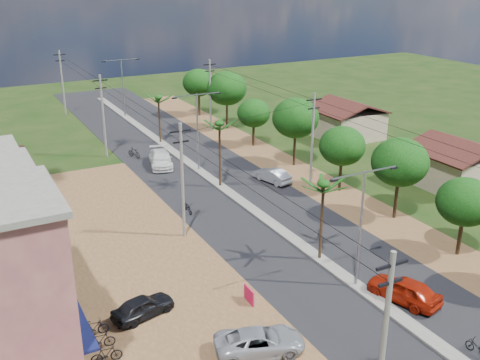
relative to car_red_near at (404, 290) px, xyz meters
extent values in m
plane|color=black|center=(-1.50, 2.75, -0.78)|extent=(160.00, 160.00, 0.00)
cube|color=black|center=(-1.50, 17.75, -0.76)|extent=(12.00, 110.00, 0.04)
cube|color=#605E56|center=(-1.50, 20.75, -0.69)|extent=(1.00, 90.00, 0.18)
cube|color=brown|center=(-16.50, 10.75, -0.77)|extent=(18.00, 46.00, 0.04)
cube|color=brown|center=(7.00, 17.75, -0.77)|extent=(5.00, 90.00, 0.03)
cube|color=#0E123B|center=(-19.10, 2.75, 2.32)|extent=(0.80, 5.40, 0.15)
cube|color=black|center=(-19.45, 2.75, 0.52)|extent=(0.10, 3.00, 2.40)
cube|color=navy|center=(-19.42, 2.75, 5.72)|extent=(0.12, 4.20, 1.20)
cube|color=#0E123B|center=(-19.10, 9.75, 2.32)|extent=(0.80, 5.40, 0.15)
cube|color=black|center=(-19.45, 9.75, 0.52)|extent=(0.10, 3.00, 2.40)
cube|color=navy|center=(-19.42, 9.75, 5.07)|extent=(0.12, 4.20, 1.20)
cube|color=#0E123B|center=(-19.10, 16.75, 2.32)|extent=(0.80, 5.40, 0.15)
cube|color=black|center=(-19.45, 16.75, 0.52)|extent=(0.10, 3.00, 2.40)
cube|color=navy|center=(-19.42, 16.75, 4.42)|extent=(0.12, 4.20, 1.20)
cube|color=#9E886B|center=(18.50, 12.75, 0.87)|extent=(7.00, 7.00, 3.30)
cube|color=#9E886B|center=(19.50, 30.75, 0.87)|extent=(7.00, 7.00, 3.30)
cylinder|color=black|center=(7.80, 2.75, 1.14)|extent=(0.28, 0.28, 3.85)
ellipsoid|color=black|center=(7.80, 2.75, 3.34)|extent=(4.00, 4.00, 3.40)
cylinder|color=black|center=(8.20, 9.75, 1.49)|extent=(0.28, 0.28, 4.55)
ellipsoid|color=black|center=(8.20, 9.75, 4.09)|extent=(4.60, 4.60, 3.91)
cylinder|color=black|center=(7.90, 16.75, 1.25)|extent=(0.28, 0.28, 4.06)
ellipsoid|color=black|center=(7.90, 16.75, 3.57)|extent=(4.20, 4.20, 3.57)
cylinder|color=black|center=(8.10, 24.75, 1.60)|extent=(0.28, 0.28, 4.76)
ellipsoid|color=black|center=(8.10, 24.75, 4.32)|extent=(4.80, 4.80, 4.08)
cylinder|color=black|center=(7.70, 32.75, 1.04)|extent=(0.28, 0.28, 3.64)
ellipsoid|color=black|center=(7.70, 32.75, 3.12)|extent=(3.80, 3.80, 3.23)
cylinder|color=black|center=(8.30, 40.75, 1.67)|extent=(0.28, 0.28, 4.90)
ellipsoid|color=black|center=(8.30, 40.75, 4.47)|extent=(5.00, 5.00, 4.25)
cylinder|color=black|center=(8.00, 48.75, 1.39)|extent=(0.28, 0.28, 4.34)
ellipsoid|color=black|center=(8.00, 48.75, 3.87)|extent=(4.40, 4.40, 3.74)
cylinder|color=black|center=(-1.50, 6.75, 2.12)|extent=(0.22, 0.22, 5.80)
cylinder|color=black|center=(-1.50, 22.75, 2.32)|extent=(0.22, 0.22, 6.20)
cylinder|color=black|center=(-1.50, 38.75, 1.97)|extent=(0.22, 0.22, 5.50)
cylinder|color=gray|center=(-1.50, 2.75, 3.22)|extent=(0.16, 0.16, 8.00)
cube|color=gray|center=(-0.30, 2.75, 7.12)|extent=(2.40, 0.08, 0.08)
cube|color=gray|center=(-2.70, 2.75, 7.12)|extent=(2.40, 0.08, 0.08)
cube|color=black|center=(0.80, 2.75, 7.02)|extent=(0.50, 0.18, 0.12)
cube|color=black|center=(-3.80, 2.75, 7.02)|extent=(0.50, 0.18, 0.12)
cylinder|color=gray|center=(-1.50, 27.75, 3.22)|extent=(0.16, 0.16, 8.00)
cube|color=gray|center=(-0.30, 27.75, 7.12)|extent=(2.40, 0.08, 0.08)
cube|color=gray|center=(-2.70, 27.75, 7.12)|extent=(2.40, 0.08, 0.08)
cube|color=black|center=(0.80, 27.75, 7.02)|extent=(0.50, 0.18, 0.12)
cube|color=black|center=(-3.80, 27.75, 7.02)|extent=(0.50, 0.18, 0.12)
cylinder|color=gray|center=(-1.50, 52.75, 3.22)|extent=(0.16, 0.16, 8.00)
cube|color=gray|center=(-0.30, 52.75, 7.12)|extent=(2.40, 0.08, 0.08)
cube|color=gray|center=(-2.70, 52.75, 7.12)|extent=(2.40, 0.08, 0.08)
cube|color=black|center=(0.80, 52.75, 7.02)|extent=(0.50, 0.18, 0.12)
cube|color=black|center=(-3.80, 52.75, 7.02)|extent=(0.50, 0.18, 0.12)
cylinder|color=#605E56|center=(-8.50, -7.25, 3.72)|extent=(0.24, 0.24, 9.00)
cube|color=black|center=(-8.50, -7.25, 7.62)|extent=(1.60, 0.12, 0.12)
cube|color=black|center=(-8.50, -7.25, 6.82)|extent=(1.20, 0.12, 0.12)
cylinder|color=#605E56|center=(-8.50, 14.75, 3.72)|extent=(0.24, 0.24, 9.00)
cube|color=black|center=(-8.50, 14.75, 7.62)|extent=(1.60, 0.12, 0.12)
cube|color=black|center=(-8.50, 14.75, 6.82)|extent=(1.20, 0.12, 0.12)
cylinder|color=#605E56|center=(-8.50, 36.75, 3.72)|extent=(0.24, 0.24, 9.00)
cube|color=black|center=(-8.50, 36.75, 7.62)|extent=(1.60, 0.12, 0.12)
cube|color=black|center=(-8.50, 36.75, 6.82)|extent=(1.20, 0.12, 0.12)
cylinder|color=#605E56|center=(-8.50, 57.75, 3.72)|extent=(0.24, 0.24, 9.00)
cube|color=black|center=(-8.50, 57.75, 7.62)|extent=(1.60, 0.12, 0.12)
cube|color=black|center=(-8.50, 57.75, 6.82)|extent=(1.20, 0.12, 0.12)
cylinder|color=#605E56|center=(6.00, 18.75, 3.72)|extent=(0.24, 0.24, 9.00)
cube|color=black|center=(6.00, 18.75, 7.62)|extent=(1.60, 0.12, 0.12)
cube|color=black|center=(6.00, 18.75, 6.82)|extent=(1.20, 0.12, 0.12)
cylinder|color=#605E56|center=(6.00, 40.75, 3.72)|extent=(0.24, 0.24, 9.00)
cube|color=black|center=(6.00, 40.75, 7.62)|extent=(1.60, 0.12, 0.12)
cube|color=black|center=(6.00, 40.75, 6.82)|extent=(1.20, 0.12, 0.12)
imported|color=maroon|center=(0.00, 0.00, 0.00)|extent=(3.10, 4.94, 1.57)
imported|color=#9B9FA3|center=(3.50, 21.54, -0.11)|extent=(2.34, 4.30, 1.34)
imported|color=silver|center=(-4.34, 31.03, -0.02)|extent=(3.40, 5.65, 1.53)
imported|color=#9B9FA3|center=(-10.37, -0.15, -0.11)|extent=(5.32, 3.57, 1.36)
imported|color=black|center=(-14.79, 6.00, -0.13)|extent=(4.11, 2.44, 1.31)
imported|color=black|center=(-0.23, -5.87, -0.36)|extent=(0.65, 1.66, 0.86)
imported|color=black|center=(-6.50, 18.72, -0.31)|extent=(0.79, 1.85, 0.94)
imported|color=black|center=(-5.92, 35.04, -0.25)|extent=(1.20, 1.84, 1.08)
cube|color=#B81141|center=(-8.54, 4.34, -0.27)|extent=(0.13, 1.23, 1.02)
cylinder|color=black|center=(-8.54, 3.78, -0.53)|extent=(0.04, 0.04, 0.51)
cylinder|color=black|center=(-8.54, 4.90, -0.53)|extent=(0.04, 0.04, 0.51)
imported|color=black|center=(-17.83, 2.92, -0.28)|extent=(1.71, 0.65, 1.00)
imported|color=black|center=(-17.83, 4.22, -0.28)|extent=(1.71, 0.65, 1.00)
imported|color=black|center=(-17.83, 5.52, -0.28)|extent=(1.71, 0.65, 1.00)
camera|label=1|loc=(-23.01, -21.70, 18.64)|focal=42.00mm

